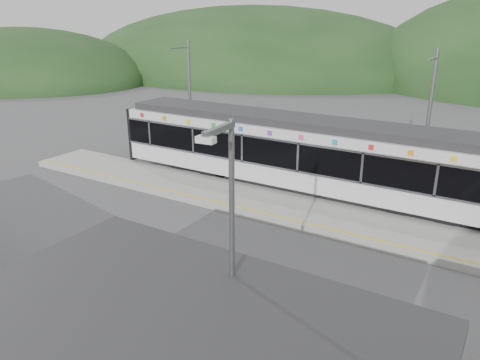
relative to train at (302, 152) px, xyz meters
The scene contains 8 objects.
ground 6.59m from the train, 106.70° to the right, with size 120.00×120.00×0.00m, color #4C4C4F.
hills 4.90m from the train, ahead, with size 146.00×149.00×26.00m.
platform 3.77m from the train, 123.70° to the right, with size 26.00×3.20×0.30m, color #9E9E99.
yellow_line 4.72m from the train, 114.23° to the right, with size 26.00×0.10×0.01m, color yellow.
train is the anchor object (origin of this frame).
catenary_mast_west 9.30m from the train, 163.76° to the left, with size 0.18×1.80×7.00m.
catenary_mast_east 6.01m from the train, 26.24° to the left, with size 0.18×1.80×7.00m.
lamp_post 13.74m from the train, 72.25° to the right, with size 0.36×1.13×6.47m.
Camera 1 is at (10.80, -14.39, 8.36)m, focal length 35.00 mm.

